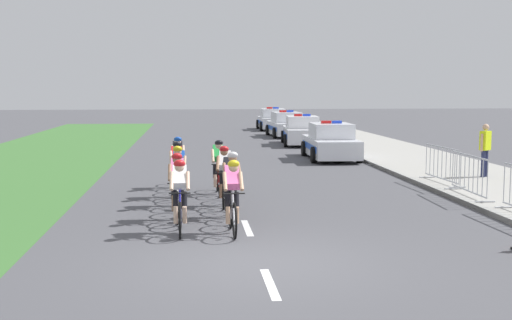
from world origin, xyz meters
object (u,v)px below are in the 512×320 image
Objects in this scene: police_car_third at (286,125)px; crowd_barrier_middle at (469,175)px; cyclist_third at (177,185)px; police_car_second at (302,132)px; cyclist_fifth at (179,175)px; police_car_nearest at (331,143)px; cyclist_seventh at (177,168)px; cyclist_fourth at (231,183)px; police_car_furthest at (272,120)px; crowd_barrier_rear at (442,165)px; cyclist_eighth at (218,166)px; spectator_closest at (485,146)px; cyclist_lead at (180,195)px; cyclist_ninth at (178,161)px; cyclist_second at (232,195)px; cyclist_sixth at (225,175)px.

police_car_third is 22.92m from crowd_barrier_middle.
police_car_second is at bearing 72.45° from cyclist_third.
cyclist_fifth is 11.94m from police_car_nearest.
cyclist_third is 3.08m from cyclist_seventh.
cyclist_fourth is 0.39× the size of police_car_furthest.
police_car_third is at bearing 94.72° from crowd_barrier_rear.
police_car_third reaches higher than cyclist_seventh.
cyclist_fifth and cyclist_seventh have the same top height.
cyclist_eighth is 8.71m from spectator_closest.
police_car_furthest reaches higher than crowd_barrier_middle.
cyclist_eighth is at bearing 78.54° from cyclist_lead.
cyclist_ninth is at bearing 91.38° from cyclist_fifth.
police_car_third is at bearing 78.91° from cyclist_fourth.
police_car_third reaches higher than cyclist_third.
cyclist_lead reaches higher than crowd_barrier_rear.
cyclist_ninth is at bearing -129.97° from police_car_nearest.
police_car_nearest is (6.10, 7.28, -0.11)m from cyclist_ninth.
police_car_furthest reaches higher than cyclist_second.
spectator_closest reaches higher than crowd_barrier_rear.
cyclist_sixth is 9.21m from spectator_closest.
cyclist_seventh is 0.38× the size of police_car_second.
cyclist_second is 1.00× the size of cyclist_fifth.
police_car_second is at bearing 72.30° from cyclist_eighth.
cyclist_fourth is 6.57m from crowd_barrier_middle.
cyclist_sixth is 0.38× the size of police_car_second.
cyclist_fourth and cyclist_eighth have the same top height.
spectator_closest reaches higher than cyclist_ninth.
police_car_nearest is 7.54m from spectator_closest.
cyclist_fifth is at bearing -87.10° from cyclist_seventh.
police_car_furthest is at bearing 79.90° from cyclist_eighth.
cyclist_eighth is (-0.14, 3.32, 0.00)m from cyclist_fourth.
cyclist_fifth is 0.74× the size of crowd_barrier_rear.
cyclist_lead and cyclist_fifth have the same top height.
police_car_second is (6.09, 15.97, -0.11)m from cyclist_seventh.
crowd_barrier_rear is (6.59, 2.66, -0.14)m from cyclist_sixth.
cyclist_lead is 8.14m from crowd_barrier_middle.
cyclist_third and cyclist_ninth have the same top height.
cyclist_ninth is 1.03× the size of spectator_closest.
cyclist_sixth is at bearing -115.17° from police_car_nearest.
cyclist_fifth is 0.39× the size of police_car_nearest.
cyclist_lead is at bearing -88.60° from cyclist_ninth.
cyclist_second is 4.73m from cyclist_seventh.
cyclist_seventh is at bearing 92.90° from cyclist_fifth.
cyclist_third is 3.62m from cyclist_eighth.
cyclist_third is 0.39× the size of police_car_third.
cyclist_ninth is 0.39× the size of police_car_nearest.
police_car_furthest is at bearing 78.50° from cyclist_fifth.
police_car_second and police_car_furthest have the same top height.
crowd_barrier_middle is (1.49, -10.13, -0.03)m from police_car_nearest.
police_car_nearest reaches higher than crowd_barrier_middle.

